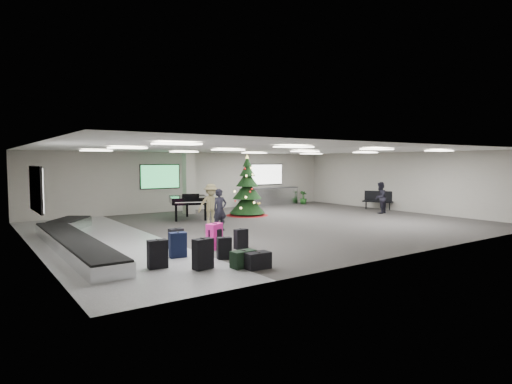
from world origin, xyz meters
TOP-DOWN VIEW (x-y plane):
  - ground at (0.00, 0.00)m, footprint 18.00×18.00m
  - room_envelope at (-0.38, 0.67)m, footprint 18.02×14.02m
  - baggage_carousel at (-7.84, -0.08)m, footprint 2.28×9.71m
  - service_counter at (5.00, 6.65)m, footprint 4.05×0.65m
  - suitcase_0 at (-5.85, -5.12)m, footprint 0.53×0.34m
  - suitcase_1 at (-4.84, -4.45)m, footprint 0.43×0.30m
  - pink_suitcase at (-4.42, -3.15)m, footprint 0.58×0.48m
  - suitcase_3 at (-4.45, -3.19)m, footprint 0.45×0.30m
  - navy_suitcase at (-5.81, -3.56)m, footprint 0.50×0.34m
  - suitcase_5 at (-6.74, -4.38)m, footprint 0.50×0.31m
  - green_duffel at (-4.92, -5.54)m, footprint 0.67×0.37m
  - suitcase_7 at (-3.68, -3.51)m, footprint 0.42×0.23m
  - suitcase_8 at (-5.35, -2.41)m, footprint 0.43×0.26m
  - black_duffel at (-4.70, -5.85)m, footprint 0.64×0.36m
  - christmas_tree at (1.05, 3.24)m, footprint 2.13×2.13m
  - grand_piano at (-1.97, 3.62)m, footprint 2.28×2.59m
  - bench at (8.60, 1.20)m, footprint 1.21×1.71m
  - traveler_a at (-2.48, -0.14)m, footprint 0.60×0.40m
  - traveler_b at (-2.04, 1.36)m, footprint 1.24×0.88m
  - traveler_bench at (7.15, -0.05)m, footprint 0.93×0.81m
  - potted_plant_left at (2.74, 6.26)m, footprint 0.61×0.58m
  - potted_plant_right at (7.17, 5.98)m, footprint 0.63×0.63m

SIDE VIEW (x-z plane):
  - ground at x=0.00m, z-range 0.00..0.00m
  - black_duffel at x=-4.70m, z-range -0.01..0.43m
  - baggage_carousel at x=-7.84m, z-range 0.00..0.43m
  - green_duffel at x=-4.92m, z-range -0.01..0.44m
  - suitcase_1 at x=-4.84m, z-range -0.01..0.61m
  - suitcase_7 at x=-3.68m, z-range -0.01..0.61m
  - suitcase_3 at x=-4.45m, z-range -0.01..0.64m
  - suitcase_8 at x=-5.35m, z-range -0.01..0.64m
  - navy_suitcase at x=-5.81m, z-range -0.01..0.72m
  - suitcase_5 at x=-6.74m, z-range -0.01..0.73m
  - suitcase_0 at x=-5.85m, z-range -0.01..0.78m
  - pink_suitcase at x=-4.42m, z-range -0.01..0.81m
  - potted_plant_right at x=7.17m, z-range 0.00..0.84m
  - potted_plant_left at x=2.74m, z-range 0.00..0.88m
  - service_counter at x=5.00m, z-range 0.01..1.09m
  - bench at x=8.60m, z-range 0.07..1.10m
  - traveler_a at x=-2.48m, z-range 0.00..1.63m
  - traveler_bench at x=7.15m, z-range 0.00..1.63m
  - traveler_b at x=-2.04m, z-range 0.00..1.75m
  - grand_piano at x=-1.97m, z-range 0.26..1.50m
  - christmas_tree at x=1.05m, z-range -0.48..2.56m
  - room_envelope at x=-0.38m, z-range 0.73..3.94m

